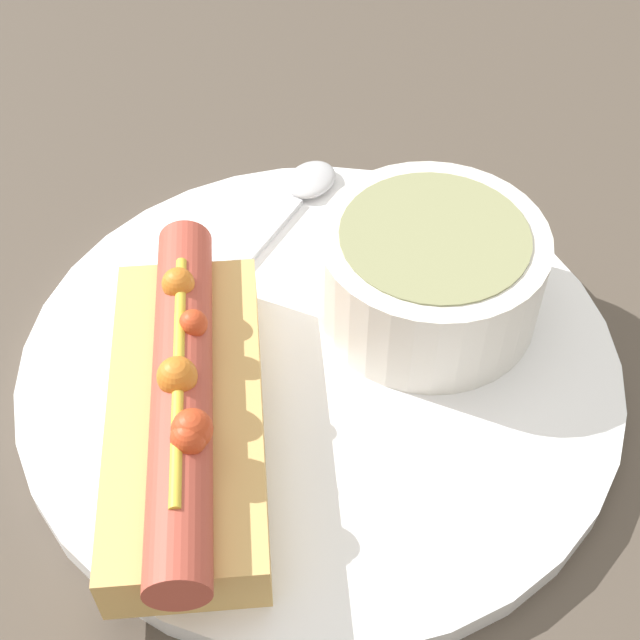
% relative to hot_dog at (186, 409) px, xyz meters
% --- Properties ---
extents(ground_plane, '(4.00, 4.00, 0.00)m').
position_rel_hot_dog_xyz_m(ground_plane, '(-0.02, 0.07, -0.04)').
color(ground_plane, '#4C4238').
extents(dinner_plate, '(0.30, 0.30, 0.01)m').
position_rel_hot_dog_xyz_m(dinner_plate, '(-0.02, 0.07, -0.03)').
color(dinner_plate, white).
rests_on(dinner_plate, ground_plane).
extents(hot_dog, '(0.19, 0.11, 0.06)m').
position_rel_hot_dog_xyz_m(hot_dog, '(0.00, 0.00, 0.00)').
color(hot_dog, '#DBAD60').
rests_on(hot_dog, dinner_plate).
extents(soup_bowl, '(0.11, 0.11, 0.05)m').
position_rel_hot_dog_xyz_m(soup_bowl, '(-0.04, 0.14, 0.01)').
color(soup_bowl, silver).
rests_on(soup_bowl, dinner_plate).
extents(spoon, '(0.12, 0.14, 0.01)m').
position_rel_hot_dog_xyz_m(spoon, '(-0.13, 0.09, -0.02)').
color(spoon, '#B7B7BC').
rests_on(spoon, dinner_plate).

